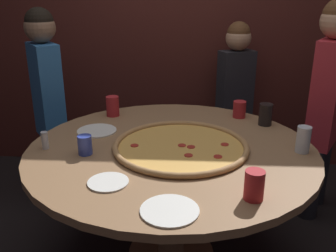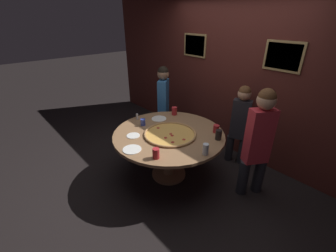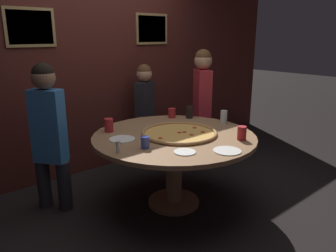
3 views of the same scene
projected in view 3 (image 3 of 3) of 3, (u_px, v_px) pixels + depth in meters
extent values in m
plane|color=black|center=(174.00, 203.00, 3.38)|extent=(24.00, 24.00, 0.00)
cube|color=#4C1E19|center=(99.00, 66.00, 4.04)|extent=(6.40, 0.06, 2.60)
cube|color=#9E7F4C|center=(30.00, 27.00, 3.39)|extent=(0.52, 0.02, 0.40)
cube|color=#936B5B|center=(30.00, 27.00, 3.38)|extent=(0.46, 0.01, 0.34)
cube|color=#9E7F4C|center=(152.00, 29.00, 4.39)|extent=(0.52, 0.02, 0.40)
cube|color=#B2A893|center=(152.00, 29.00, 4.39)|extent=(0.46, 0.01, 0.34)
cylinder|color=#936B47|center=(174.00, 137.00, 3.18)|extent=(1.58, 1.58, 0.04)
cylinder|color=#936B47|center=(174.00, 172.00, 3.28)|extent=(0.16, 0.16, 0.70)
cylinder|color=#936B47|center=(174.00, 201.00, 3.37)|extent=(0.52, 0.52, 0.04)
cylinder|color=#E5A84C|center=(179.00, 134.00, 3.19)|extent=(0.70, 0.70, 0.01)
torus|color=#B27F4C|center=(179.00, 133.00, 3.19)|extent=(0.74, 0.74, 0.03)
cylinder|color=#A8281E|center=(180.00, 133.00, 3.20)|extent=(0.04, 0.04, 0.00)
cylinder|color=#A8281E|center=(160.00, 138.00, 3.02)|extent=(0.04, 0.04, 0.00)
cylinder|color=#A8281E|center=(185.00, 132.00, 3.22)|extent=(0.04, 0.04, 0.00)
cylinder|color=#A8281E|center=(203.00, 132.00, 3.22)|extent=(0.04, 0.04, 0.00)
cylinder|color=#A8281E|center=(195.00, 128.00, 3.37)|extent=(0.04, 0.04, 0.00)
cylinder|color=#A8281E|center=(191.00, 135.00, 3.13)|extent=(0.04, 0.04, 0.00)
cylinder|color=#B22328|center=(109.00, 125.00, 3.26)|extent=(0.09, 0.09, 0.14)
cylinder|color=#B22328|center=(172.00, 113.00, 3.81)|extent=(0.09, 0.09, 0.11)
cylinder|color=black|center=(189.00, 112.00, 3.80)|extent=(0.08, 0.08, 0.14)
cylinder|color=#384CB7|center=(145.00, 142.00, 2.79)|extent=(0.07, 0.07, 0.10)
cylinder|color=silver|center=(224.00, 117.00, 3.57)|extent=(0.07, 0.07, 0.14)
cylinder|color=#B22328|center=(242.00, 133.00, 3.01)|extent=(0.08, 0.08, 0.13)
cylinder|color=white|center=(185.00, 152.00, 2.70)|extent=(0.19, 0.19, 0.01)
cylinder|color=white|center=(227.00, 151.00, 2.73)|extent=(0.24, 0.24, 0.01)
cylinder|color=white|center=(122.00, 139.00, 3.03)|extent=(0.24, 0.24, 0.01)
cylinder|color=silver|center=(118.00, 148.00, 2.69)|extent=(0.04, 0.04, 0.08)
cylinder|color=#B7B7BC|center=(118.00, 142.00, 2.67)|extent=(0.04, 0.04, 0.01)
cylinder|color=#232328|center=(149.00, 144.00, 4.49)|extent=(0.16, 0.16, 0.46)
cylinder|color=#232328|center=(142.00, 148.00, 4.32)|extent=(0.16, 0.16, 0.46)
cube|color=#232328|center=(145.00, 106.00, 4.26)|extent=(0.31, 0.24, 0.64)
sphere|color=tan|center=(144.00, 74.00, 4.14)|extent=(0.20, 0.20, 0.20)
sphere|color=brown|center=(144.00, 71.00, 4.14)|extent=(0.18, 0.18, 0.18)
cylinder|color=#232328|center=(198.00, 141.00, 4.50)|extent=(0.19, 0.19, 0.52)
cylinder|color=#232328|center=(203.00, 147.00, 4.28)|extent=(0.19, 0.19, 0.52)
cube|color=red|center=(202.00, 98.00, 4.22)|extent=(0.30, 0.35, 0.73)
sphere|color=tan|center=(203.00, 61.00, 4.09)|extent=(0.23, 0.23, 0.23)
sphere|color=brown|center=(203.00, 57.00, 4.08)|extent=(0.21, 0.21, 0.21)
cylinder|color=#232328|center=(65.00, 186.00, 3.21)|extent=(0.19, 0.19, 0.50)
cylinder|color=#232328|center=(44.00, 183.00, 3.26)|extent=(0.19, 0.19, 0.50)
cube|color=#3370B2|center=(48.00, 126.00, 3.07)|extent=(0.31, 0.33, 0.70)
sphere|color=#8C664C|center=(43.00, 78.00, 2.95)|extent=(0.22, 0.22, 0.22)
sphere|color=black|center=(43.00, 73.00, 2.94)|extent=(0.20, 0.20, 0.20)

